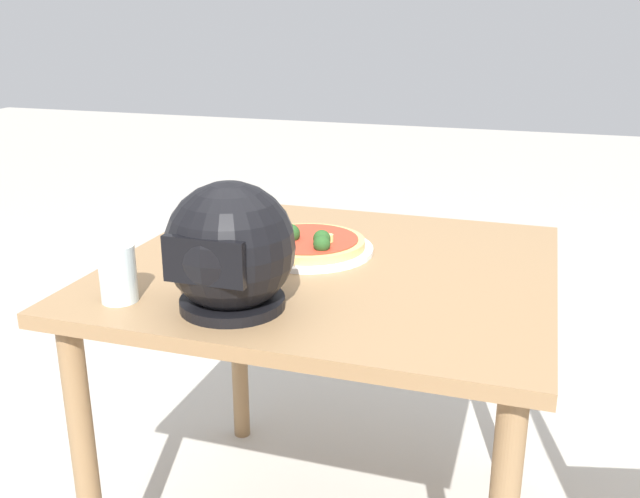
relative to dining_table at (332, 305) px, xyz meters
name	(u,v)px	position (x,y,z in m)	size (l,w,h in m)	color
dining_table	(332,305)	(0.00, 0.00, 0.00)	(0.94, 0.88, 0.75)	olive
pizza_plate	(308,249)	(0.08, -0.06, 0.11)	(0.30, 0.30, 0.01)	white
pizza	(308,242)	(0.08, -0.06, 0.12)	(0.26, 0.26, 0.06)	tan
motorcycle_helmet	(230,250)	(0.11, 0.29, 0.21)	(0.24, 0.24, 0.24)	black
drinking_glass	(118,273)	(0.33, 0.33, 0.16)	(0.07, 0.07, 0.11)	silver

